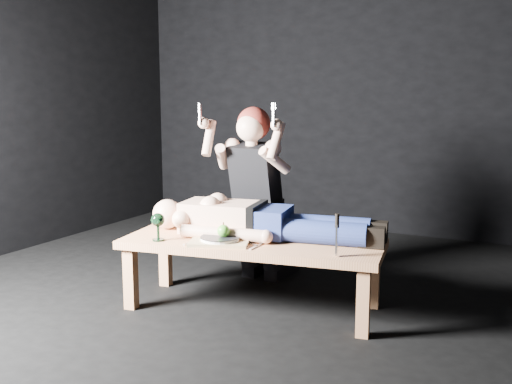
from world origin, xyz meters
TOP-DOWN VIEW (x-y plane):
  - ground at (0.00, 0.00)m, footprint 5.00×5.00m
  - back_wall at (0.00, 2.50)m, footprint 5.00×0.00m
  - table at (-0.01, 0.01)m, footprint 1.72×0.87m
  - lying_man at (0.02, 0.13)m, footprint 1.66×0.73m
  - kneeling_woman at (-0.23, 0.56)m, footprint 0.73×0.81m
  - serving_tray at (-0.15, -0.16)m, footprint 0.43×0.37m
  - plate at (-0.15, -0.16)m, footprint 0.31×0.31m
  - apple at (-0.13, -0.15)m, footprint 0.08×0.08m
  - goblet at (-0.53, -0.28)m, footprint 0.10×0.10m
  - fork_flat at (-0.31, -0.22)m, footprint 0.02×0.17m
  - knife_flat at (0.09, -0.13)m, footprint 0.02×0.17m
  - spoon_flat at (0.03, -0.09)m, footprint 0.16×0.10m
  - carving_knife at (0.60, -0.12)m, footprint 0.04×0.04m

SIDE VIEW (x-z plane):
  - ground at x=0.00m, z-range 0.00..0.00m
  - table at x=-0.01m, z-range 0.00..0.45m
  - fork_flat at x=-0.31m, z-range 0.45..0.46m
  - knife_flat at x=0.09m, z-range 0.45..0.46m
  - spoon_flat at x=0.03m, z-range 0.45..0.46m
  - serving_tray at x=-0.15m, z-range 0.45..0.47m
  - plate at x=-0.15m, z-range 0.47..0.49m
  - apple at x=-0.13m, z-range 0.49..0.57m
  - goblet at x=-0.53m, z-range 0.45..0.63m
  - carving_knife at x=0.60m, z-range 0.45..0.70m
  - lying_man at x=0.02m, z-range 0.45..0.71m
  - kneeling_woman at x=-0.23m, z-range 0.00..1.31m
  - back_wall at x=0.00m, z-range -1.00..4.00m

